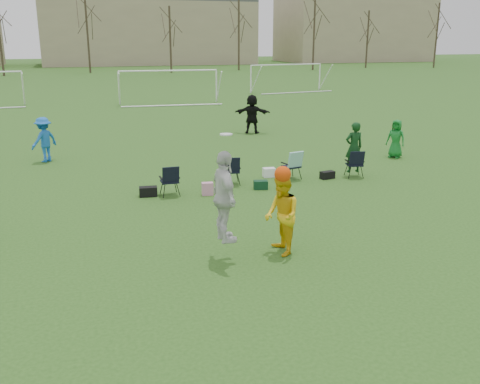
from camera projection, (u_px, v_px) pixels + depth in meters
name	position (u px, v px, depth m)	size (l,w,h in m)	color
ground	(269.00, 302.00, 9.97)	(260.00, 260.00, 0.00)	#274F18
fielder_blue	(44.00, 140.00, 21.06)	(1.15, 0.66, 1.77)	blue
fielder_green_far	(396.00, 139.00, 21.85)	(0.76, 0.50, 1.56)	#136F25
fielder_black	(252.00, 114.00, 27.40)	(1.84, 0.59, 1.99)	black
center_contest	(254.00, 206.00, 11.69)	(1.98, 1.20, 2.83)	silver
sideline_setup	(285.00, 165.00, 18.16)	(7.96, 1.84, 1.94)	#0E3615
goal_mid	(168.00, 77.00, 39.89)	(7.40, 0.63, 2.46)	white
goal_right	(287.00, 70.00, 48.88)	(7.35, 1.14, 2.46)	white
tree_line	(90.00, 35.00, 72.56)	(110.28, 3.28, 11.40)	#382B21
building_row	(120.00, 31.00, 98.15)	(126.00, 16.00, 13.00)	tan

